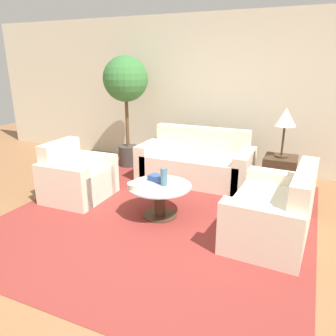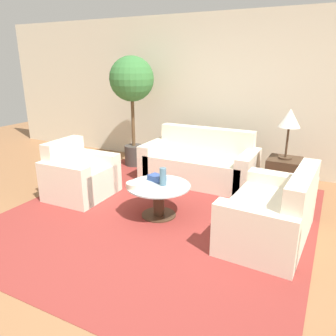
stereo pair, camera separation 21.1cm
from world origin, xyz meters
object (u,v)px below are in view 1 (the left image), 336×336
Objects in this scene: loveseat at (277,213)px; vase at (164,177)px; table_lamp at (285,119)px; potted_plant at (126,86)px; armchair at (76,179)px; bowl at (136,186)px; sofa_main at (196,163)px; book_stack at (157,178)px; coffee_table at (160,196)px.

vase is at bearing -85.07° from loveseat.
loveseat is 1.34m from vase.
table_lamp is 2.69m from potted_plant.
armchair is 4.21× the size of bowl.
table_lamp is 3.26× the size of bowl.
armchair is 1.16m from bowl.
potted_plant reaches higher than sofa_main.
book_stack is (-1.34, -1.27, -0.64)m from table_lamp.
loveseat is at bearing -44.24° from sofa_main.
vase is (-1.32, -0.04, 0.24)m from loveseat.
sofa_main reaches higher than loveseat.
sofa_main reaches higher than armchair.
sofa_main is 1.81m from potted_plant.
armchair is 0.46× the size of potted_plant.
loveseat is 1.60m from bowl.
sofa_main is 1.31m from book_stack.
coffee_table is 3.60× the size of vase.
potted_plant reaches higher than vase.
coffee_table is 0.34m from bowl.
sofa_main is 1.64m from bowl.
table_lamp is at bearing -63.98° from armchair.
potted_plant is (-2.66, 0.24, 0.34)m from table_lamp.
table_lamp reaches higher than sofa_main.
armchair is 3.01m from table_lamp.
vase is 0.19m from book_stack.
armchair reaches higher than vase.
potted_plant reaches higher than bowl.
table_lamp reaches higher than armchair.
loveseat is at bearing 9.59° from bowl.
potted_plant is (-1.41, 1.64, 1.15)m from coffee_table.
table_lamp is (2.57, 1.33, 0.81)m from armchair.
table_lamp is at bearing -5.22° from potted_plant.
potted_plant reaches higher than table_lamp.
loveseat is 6.33× the size of bowl.
sofa_main is 1.94m from loveseat.
table_lamp reaches higher than bowl.
sofa_main is 8.29× the size of bowl.
armchair is at bearing -133.75° from sofa_main.
armchair is at bearing -152.59° from table_lamp.
sofa_main is 1.31× the size of loveseat.
potted_plant is at bearing 123.20° from bowl.
armchair is 3.73× the size of book_stack.
sofa_main is at bearing 83.48° from bowl.
armchair is 0.66× the size of loveseat.
potted_plant is at bearing 1.66° from armchair.
armchair is at bearing -86.76° from loveseat.
vase reaches higher than bowl.
coffee_table is 0.40× the size of potted_plant.
vase is at bearing -131.22° from table_lamp.
potted_plant is at bearing 147.51° from book_stack.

